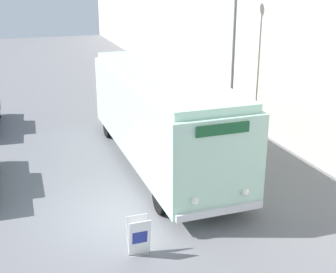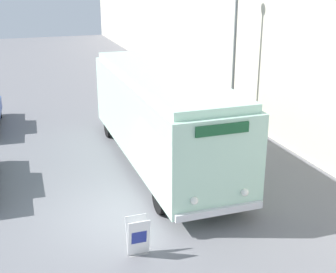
{
  "view_description": "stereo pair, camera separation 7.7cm",
  "coord_description": "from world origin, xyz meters",
  "views": [
    {
      "loc": [
        -2.69,
        -11.51,
        6.65
      ],
      "look_at": [
        1.72,
        1.01,
        1.92
      ],
      "focal_mm": 50.0,
      "sensor_mm": 36.0,
      "label": 1
    },
    {
      "loc": [
        -2.62,
        -11.54,
        6.65
      ],
      "look_at": [
        1.72,
        1.01,
        1.92
      ],
      "focal_mm": 50.0,
      "sensor_mm": 36.0,
      "label": 2
    }
  ],
  "objects": [
    {
      "name": "ground_plane",
      "position": [
        0.0,
        0.0,
        0.0
      ],
      "size": [
        80.0,
        80.0,
        0.0
      ],
      "primitive_type": "plane",
      "color": "slate"
    },
    {
      "name": "streetlamp",
      "position": [
        6.47,
        6.2,
        4.07
      ],
      "size": [
        0.36,
        0.36,
        6.25
      ],
      "color": "#595E60",
      "rests_on": "ground_plane"
    },
    {
      "name": "vintage_bus",
      "position": [
        2.32,
        3.46,
        1.88
      ],
      "size": [
        2.68,
        9.94,
        3.37
      ],
      "color": "black",
      "rests_on": "ground_plane"
    },
    {
      "name": "sign_board",
      "position": [
        -0.06,
        -1.86,
        0.48
      ],
      "size": [
        0.54,
        0.37,
        0.99
      ],
      "color": "gray",
      "rests_on": "ground_plane"
    },
    {
      "name": "building_wall_right",
      "position": [
        7.64,
        10.0,
        3.51
      ],
      "size": [
        0.3,
        60.0,
        7.02
      ],
      "color": "beige",
      "rests_on": "ground_plane"
    }
  ]
}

